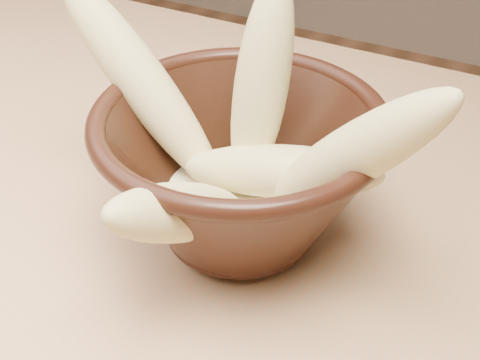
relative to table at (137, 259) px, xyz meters
name	(u,v)px	position (x,y,z in m)	size (l,w,h in m)	color
table	(137,259)	(0.00, 0.00, 0.00)	(1.20, 0.80, 0.75)	tan
bowl	(240,169)	(0.12, 0.00, 0.15)	(0.23, 0.23, 0.13)	black
milk_puddle	(240,200)	(0.12, 0.00, 0.12)	(0.13, 0.13, 0.02)	beige
banana_upright	(261,85)	(0.12, 0.03, 0.21)	(0.04, 0.04, 0.18)	#DFD383
banana_left	(141,81)	(0.02, 0.01, 0.20)	(0.04, 0.04, 0.22)	#DFD383
banana_right	(351,157)	(0.21, -0.01, 0.20)	(0.04, 0.04, 0.20)	#DFD383
banana_across	(283,171)	(0.15, 0.01, 0.16)	(0.04, 0.04, 0.16)	#DFD383
banana_front	(180,212)	(0.12, -0.08, 0.17)	(0.04, 0.04, 0.16)	#DFD383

